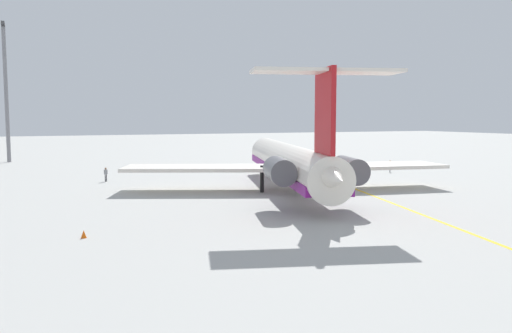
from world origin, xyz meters
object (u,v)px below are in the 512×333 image
Objects in this scene: ground_crew_near_nose at (106,173)px; safety_cone_wingtip at (84,234)px; ground_crew_portside at (390,165)px; light_mast at (6,87)px; safety_cone_tail at (364,169)px; main_jetliner at (290,162)px.

ground_crew_near_nose is 3.34× the size of safety_cone_wingtip.
light_mast is at bearing -179.54° from ground_crew_portside.
safety_cone_wingtip is at bearing -174.74° from light_mast.
ground_crew_portside reaches higher than safety_cone_wingtip.
main_jetliner is at bearing 125.96° from safety_cone_tail.
main_jetliner is 27.39m from safety_cone_wingtip.
light_mast is at bearing 5.26° from safety_cone_wingtip.
safety_cone_wingtip is (-13.91, 23.39, -3.07)m from main_jetliner.
light_mast reaches higher than ground_crew_near_nose.
ground_crew_near_nose reaches higher than ground_crew_portside.
ground_crew_near_nose reaches higher than safety_cone_wingtip.
main_jetliner reaches higher than ground_crew_near_nose.
safety_cone_wingtip is at bearing 137.74° from main_jetliner.
ground_crew_portside is 69.99m from light_mast.
light_mast is (40.23, 50.94, 13.69)m from safety_cone_tail.
ground_crew_portside is at bearing -129.02° from light_mast.
ground_crew_portside is 0.07× the size of light_mast.
main_jetliner is at bearing -59.26° from safety_cone_wingtip.
main_jetliner is 25.09m from ground_crew_near_nose.
safety_cone_wingtip is at bearing -176.80° from ground_crew_near_nose.
safety_cone_tail is (29.26, -44.55, 0.00)m from safety_cone_wingtip.
light_mast reaches higher than safety_cone_wingtip.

